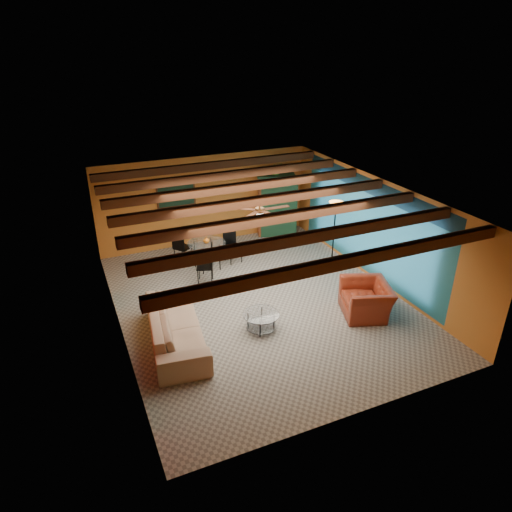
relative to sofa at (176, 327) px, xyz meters
name	(u,v)px	position (x,y,z in m)	size (l,w,h in m)	color
room	(258,209)	(2.25, 0.91, 1.98)	(6.52, 8.01, 2.71)	gray
sofa	(176,327)	(0.00, 0.00, 0.00)	(2.64, 1.03, 0.77)	#A28168
armchair	(366,299)	(4.29, -0.64, -0.01)	(1.17, 1.02, 0.76)	maroon
coffee_table	(261,322)	(1.81, -0.27, -0.18)	(0.80, 0.80, 0.41)	white
dining_table	(207,251)	(1.66, 3.02, 0.15)	(2.06, 2.06, 1.07)	silver
armoire	(275,206)	(4.45, 4.50, 0.58)	(1.10, 0.54, 1.92)	brown
floor_lamp	(334,235)	(4.90, 1.78, 0.56)	(0.38, 0.38, 1.89)	black
ceiling_fan	(260,210)	(2.25, 0.80, 1.97)	(1.50, 1.50, 0.44)	#472614
painting	(176,195)	(1.35, 4.76, 1.26)	(1.05, 0.03, 0.65)	black
potted_plant	(276,169)	(4.45, 4.50, 1.76)	(0.40, 0.34, 0.44)	#26661E
vase	(206,230)	(1.66, 3.02, 0.77)	(0.17, 0.17, 0.17)	orange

